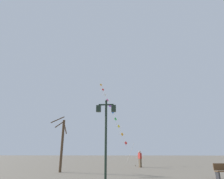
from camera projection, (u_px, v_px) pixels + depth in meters
name	position (u px, v px, depth m)	size (l,w,h in m)	color
ground_plane	(133.00, 167.00, 21.02)	(160.00, 160.00, 0.00)	#756B5B
twin_lantern_lamp_post	(106.00, 123.00, 11.42)	(1.22, 0.28, 4.68)	#1E2D23
kite_train	(113.00, 113.00, 28.31)	(5.32, 8.40, 13.29)	brown
kite_flyer	(140.00, 158.00, 20.45)	(0.43, 0.61, 1.71)	brown
bare_tree	(62.00, 142.00, 15.93)	(0.97, 2.13, 4.56)	#4C3826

